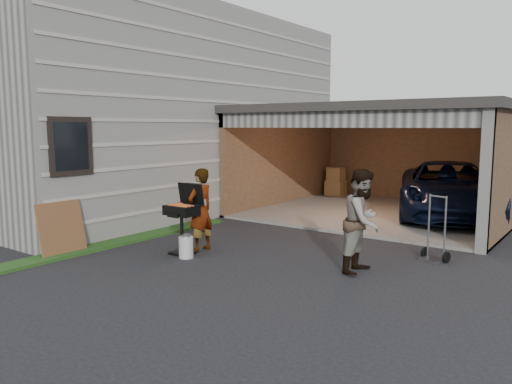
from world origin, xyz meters
TOP-DOWN VIEW (x-y plane):
  - ground at (0.00, 0.00)m, footprint 80.00×80.00m
  - house at (-6.00, 4.00)m, footprint 7.00×11.00m
  - groundcover_strip at (-2.25, -1.00)m, footprint 0.50×8.00m
  - garage at (0.76, 6.79)m, footprint 6.80×6.30m
  - minivan at (2.34, 6.90)m, footprint 3.87×5.55m
  - woman at (-0.50, 0.61)m, footprint 0.41×0.60m
  - man at (2.58, 1.13)m, footprint 0.64×0.82m
  - bbq_grill at (-0.60, 0.23)m, footprint 0.59×0.52m
  - propane_tank at (-0.35, 0.05)m, footprint 0.29×0.29m
  - plywood_panel at (-2.34, -1.16)m, footprint 0.25×0.90m
  - hand_truck at (3.33, 2.51)m, footprint 0.52×0.47m

SIDE VIEW (x-z plane):
  - ground at x=0.00m, z-range 0.00..0.00m
  - groundcover_strip at x=-2.25m, z-range 0.00..0.06m
  - propane_tank at x=-0.35m, z-range 0.00..0.39m
  - hand_truck at x=3.33m, z-range -0.36..0.81m
  - plywood_panel at x=-2.34m, z-range 0.00..0.99m
  - minivan at x=2.34m, z-range 0.00..1.41m
  - bbq_grill at x=-0.60m, z-range 0.13..1.44m
  - woman at x=-0.50m, z-range 0.00..1.59m
  - man at x=2.58m, z-range 0.00..1.69m
  - garage at x=0.76m, z-range 0.42..3.32m
  - house at x=-6.00m, z-range 0.00..5.50m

